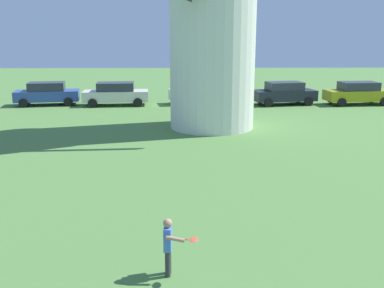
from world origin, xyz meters
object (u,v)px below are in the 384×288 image
at_px(parked_car_cream, 116,94).
at_px(parked_car_silver, 201,92).
at_px(parked_car_black, 284,93).
at_px(parked_car_blue, 47,93).
at_px(player_far, 169,244).
at_px(parked_car_mustard, 358,93).

height_order(parked_car_cream, parked_car_silver, same).
bearing_deg(parked_car_cream, parked_car_black, 0.45).
xyz_separation_m(parked_car_cream, parked_car_silver, (5.85, 0.71, 0.00)).
bearing_deg(parked_car_blue, player_far, -68.04).
bearing_deg(parked_car_blue, parked_car_mustard, -0.48).
xyz_separation_m(parked_car_blue, parked_car_black, (16.26, -0.12, -0.00)).
relative_size(player_far, parked_car_mustard, 0.27).
xyz_separation_m(player_far, parked_car_black, (7.22, 22.28, 0.11)).
distance_m(parked_car_silver, parked_car_black, 5.72).
bearing_deg(parked_car_cream, parked_car_silver, 6.88).
distance_m(player_far, parked_car_silver, 22.94).
relative_size(player_far, parked_car_blue, 0.28).
distance_m(player_far, parked_car_black, 23.42).
bearing_deg(parked_car_silver, parked_car_blue, -177.32).
bearing_deg(parked_car_silver, parked_car_mustard, -3.57).
height_order(parked_car_cream, parked_car_mustard, same).
relative_size(player_far, parked_car_black, 0.28).
relative_size(parked_car_cream, parked_car_black, 1.01).
bearing_deg(parked_car_silver, parked_car_cream, -173.12).
bearing_deg(parked_car_black, parked_car_mustard, -0.65).
bearing_deg(parked_car_silver, player_far, -93.83).
bearing_deg(parked_car_black, parked_car_blue, 179.58).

